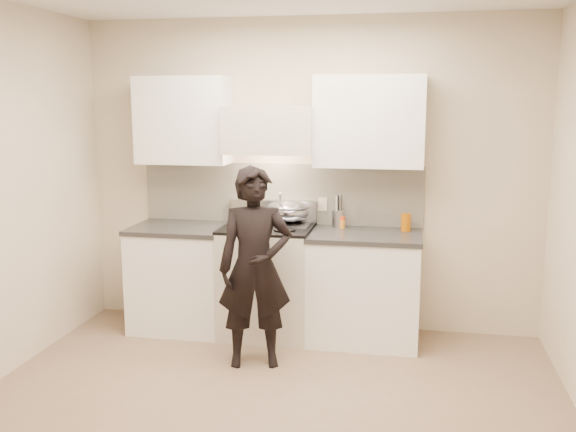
{
  "coord_description": "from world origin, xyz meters",
  "views": [
    {
      "loc": [
        0.89,
        -3.76,
        2.0
      ],
      "look_at": [
        -0.05,
        1.05,
        1.11
      ],
      "focal_mm": 40.0,
      "sensor_mm": 36.0,
      "label": 1
    }
  ],
  "objects_px": {
    "stove": "(268,280)",
    "person": "(255,268)",
    "counter_right": "(364,287)",
    "wok": "(289,211)",
    "utensil_crock": "(338,217)"
  },
  "relations": [
    {
      "from": "counter_right",
      "to": "wok",
      "type": "distance_m",
      "value": 0.91
    },
    {
      "from": "wok",
      "to": "person",
      "type": "xyz_separation_m",
      "value": [
        -0.11,
        -0.81,
        -0.3
      ]
    },
    {
      "from": "stove",
      "to": "counter_right",
      "type": "distance_m",
      "value": 0.83
    },
    {
      "from": "person",
      "to": "stove",
      "type": "bearing_deg",
      "value": 79.83
    },
    {
      "from": "stove",
      "to": "person",
      "type": "relative_size",
      "value": 0.63
    },
    {
      "from": "counter_right",
      "to": "utensil_crock",
      "type": "height_order",
      "value": "utensil_crock"
    },
    {
      "from": "utensil_crock",
      "to": "person",
      "type": "bearing_deg",
      "value": -120.85
    },
    {
      "from": "counter_right",
      "to": "wok",
      "type": "height_order",
      "value": "wok"
    },
    {
      "from": "wok",
      "to": "person",
      "type": "distance_m",
      "value": 0.87
    },
    {
      "from": "stove",
      "to": "utensil_crock",
      "type": "height_order",
      "value": "utensil_crock"
    },
    {
      "from": "stove",
      "to": "counter_right",
      "type": "bearing_deg",
      "value": 0.0
    },
    {
      "from": "person",
      "to": "utensil_crock",
      "type": "bearing_deg",
      "value": 44.05
    },
    {
      "from": "stove",
      "to": "person",
      "type": "height_order",
      "value": "person"
    },
    {
      "from": "stove",
      "to": "wok",
      "type": "height_order",
      "value": "wok"
    },
    {
      "from": "utensil_crock",
      "to": "person",
      "type": "relative_size",
      "value": 0.18
    }
  ]
}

